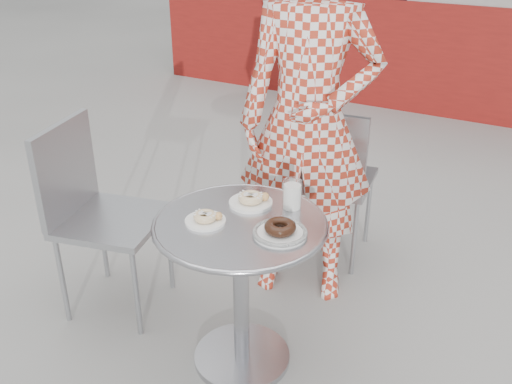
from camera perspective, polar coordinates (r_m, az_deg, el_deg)
The scene contains 9 objects.
ground at distance 2.59m, azimuth -1.70°, elevation -15.58°, with size 60.00×60.00×0.00m, color #A4A19C.
bistro_table at distance 2.24m, azimuth -1.55°, elevation -6.68°, with size 0.67×0.67×0.68m.
chair_far at distance 3.12m, azimuth 7.35°, elevation -1.74°, with size 0.47×0.47×0.87m.
chair_left at distance 2.78m, azimuth -13.98°, elevation -6.02°, with size 0.53×0.52×0.91m.
seated_person at distance 2.59m, azimuth 5.29°, elevation 6.94°, with size 0.64×0.42×1.75m, color #A52B19.
plate_far at distance 2.27m, azimuth -0.45°, elevation -0.79°, with size 0.17×0.17×0.05m.
plate_near at distance 2.15m, azimuth -5.02°, elevation -2.64°, with size 0.15×0.15×0.04m.
plate_checker at distance 2.06m, azimuth 2.42°, elevation -3.90°, with size 0.20×0.20×0.05m.
milk_cup at distance 2.23m, azimuth 3.64°, elevation -0.31°, with size 0.08×0.08×0.12m.
Camera 1 is at (1.00, -1.64, 1.74)m, focal length 40.00 mm.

